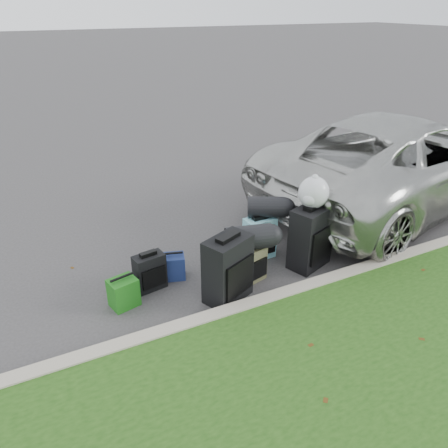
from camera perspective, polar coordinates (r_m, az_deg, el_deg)
name	(u,v)px	position (r m, az deg, el deg)	size (l,w,h in m)	color
ground	(237,264)	(6.05, 1.70, -5.23)	(120.00, 120.00, 0.00)	#383535
curb	(276,299)	(5.30, 6.87, -9.67)	(120.00, 0.18, 0.15)	#9E937F
suv	(401,159)	(8.28, 22.06, 7.83)	(2.58, 5.59, 1.55)	#B7B7B2
suitcase_small_black	(150,272)	(5.53, -9.67, -6.18)	(0.38, 0.21, 0.47)	black
suitcase_large_black_left	(228,269)	(5.18, 0.50, -5.92)	(0.57, 0.34, 0.82)	black
suitcase_olive	(252,264)	(5.62, 3.67, -5.21)	(0.34, 0.21, 0.47)	#404028
suitcase_teal	(259,238)	(6.09, 4.66, -1.82)	(0.42, 0.25, 0.59)	#5C98AC
suitcase_large_black_right	(311,237)	(5.93, 11.25, -1.71)	(0.57, 0.34, 0.86)	black
tote_green	(124,293)	(5.32, -12.98, -8.73)	(0.31, 0.25, 0.35)	#1B6616
tote_navy	(173,267)	(5.73, -6.68, -5.54)	(0.30, 0.24, 0.32)	navy
duffel_left	(249,238)	(5.40, 3.27, -1.78)	(0.31, 0.31, 0.57)	black
duffel_right	(267,207)	(5.97, 5.57, 2.23)	(0.29, 0.29, 0.51)	black
trash_bag	(314,192)	(5.70, 11.63, 4.06)	(0.40, 0.40, 0.40)	silver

